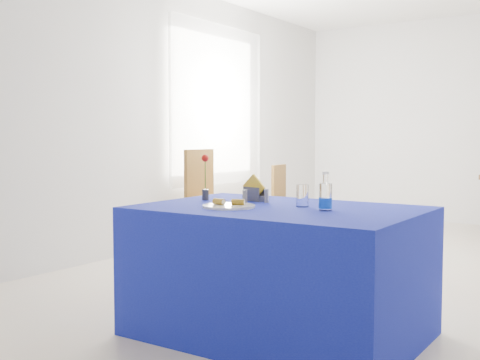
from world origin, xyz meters
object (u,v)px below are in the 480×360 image
Objects in this scene: plate at (229,206)px; chair_win_a at (208,191)px; water_bottle at (325,198)px; blue_table at (279,271)px; chair_win_b at (286,195)px.

chair_win_a is at bearing 129.17° from plate.
plate is 0.56m from water_bottle.
plate is 0.49m from blue_table.
chair_win_a is (-2.09, 2.10, 0.22)m from blue_table.
plate is 0.19× the size of blue_table.
chair_win_a is (-2.38, 2.10, -0.23)m from water_bottle.
chair_win_b is (-1.77, 3.22, 0.11)m from blue_table.
water_bottle is at bearing 19.74° from plate.
blue_table is 2.97m from chair_win_a.
water_bottle is (0.30, 0.00, 0.45)m from blue_table.
water_bottle is 0.26× the size of chair_win_b.
blue_table is 1.90× the size of chair_win_b.
water_bottle is at bearing -154.82° from chair_win_b.
blue_table is at bearing -179.84° from water_bottle.
water_bottle is 0.21× the size of chair_win_a.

